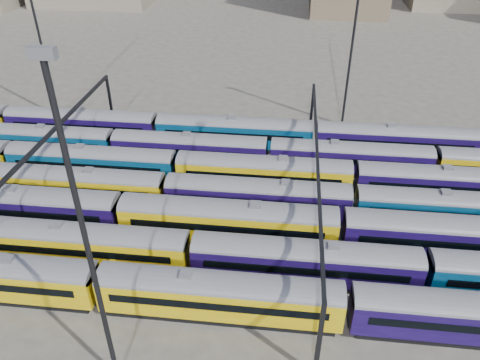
# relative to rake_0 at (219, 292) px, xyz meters

# --- Properties ---
(ground) EXTENTS (500.00, 500.00, 0.00)m
(ground) POSITION_rel_rake_0_xyz_m (-1.88, 15.00, -2.76)
(ground) COLOR #46413B
(ground) RESTS_ON ground
(rake_0) EXTENTS (106.42, 3.12, 5.25)m
(rake_0) POSITION_rel_rake_0_xyz_m (0.00, 0.00, 0.00)
(rake_0) COLOR black
(rake_0) RESTS_ON ground
(rake_1) EXTENTS (106.92, 3.13, 5.28)m
(rake_1) POSITION_rel_rake_0_xyz_m (-14.29, 5.00, 0.01)
(rake_1) COLOR black
(rake_1) RESTS_ON ground
(rake_2) EXTENTS (136.29, 3.32, 5.61)m
(rake_2) POSITION_rel_rake_0_xyz_m (-12.04, 10.00, 0.19)
(rake_2) COLOR black
(rake_2) RESTS_ON ground
(rake_3) EXTENTS (125.44, 3.06, 5.15)m
(rake_3) POSITION_rel_rake_0_xyz_m (-8.49, 15.00, -0.05)
(rake_3) COLOR black
(rake_3) RESTS_ON ground
(rake_4) EXTENTS (149.15, 3.12, 5.25)m
(rake_4) POSITION_rel_rake_0_xyz_m (-19.09, 20.00, -0.00)
(rake_4) COLOR black
(rake_4) RESTS_ON ground
(rake_5) EXTENTS (144.57, 3.02, 5.09)m
(rake_5) POSITION_rel_rake_0_xyz_m (-7.75, 25.00, -0.09)
(rake_5) COLOR black
(rake_5) RESTS_ON ground
(rake_6) EXTENTS (109.69, 3.21, 5.42)m
(rake_6) POSITION_rel_rake_0_xyz_m (-2.47, 30.00, 0.09)
(rake_6) COLOR black
(rake_6) RESTS_ON ground
(gantry_1) EXTENTS (0.35, 40.35, 8.03)m
(gantry_1) POSITION_rel_rake_0_xyz_m (-21.88, 15.00, 4.03)
(gantry_1) COLOR black
(gantry_1) RESTS_ON ground
(gantry_2) EXTENTS (0.35, 40.35, 8.03)m
(gantry_2) POSITION_rel_rake_0_xyz_m (8.12, 15.00, 4.03)
(gantry_2) COLOR black
(gantry_2) RESTS_ON ground
(mast_1) EXTENTS (1.40, 0.50, 25.60)m
(mast_1) POSITION_rel_rake_0_xyz_m (-31.88, 37.00, 11.21)
(mast_1) COLOR black
(mast_1) RESTS_ON ground
(mast_2) EXTENTS (1.40, 0.50, 25.60)m
(mast_2) POSITION_rel_rake_0_xyz_m (-6.88, -7.00, 11.21)
(mast_2) COLOR black
(mast_2) RESTS_ON ground
(mast_3) EXTENTS (1.40, 0.50, 25.60)m
(mast_3) POSITION_rel_rake_0_xyz_m (13.12, 39.00, 11.21)
(mast_3) COLOR black
(mast_3) RESTS_ON ground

